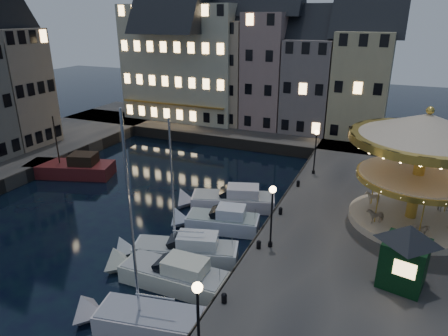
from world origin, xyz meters
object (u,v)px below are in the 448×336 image
at_px(red_fishing_boat, 72,169).
at_px(ticket_kiosk, 407,245).
at_px(bollard_d, 298,183).
at_px(carousel, 423,149).
at_px(motorboat_b, 168,274).
at_px(motorboat_c, 179,251).
at_px(streetlamp_a, 198,313).
at_px(streetlamp_c, 316,145).
at_px(bollard_a, 224,297).
at_px(bollard_b, 259,244).
at_px(motorboat_a, 140,320).
at_px(motorboat_e, 228,200).
at_px(streetlamp_b, 272,208).
at_px(motorboat_d, 217,221).
at_px(bollard_c, 281,210).

relative_size(red_fishing_boat, ticket_kiosk, 2.15).
distance_m(bollard_d, carousel, 10.64).
bearing_deg(motorboat_b, motorboat_c, 103.89).
bearing_deg(streetlamp_a, streetlamp_c, 90.00).
xyz_separation_m(bollard_a, bollard_b, (0.00, 5.50, 0.00)).
distance_m(motorboat_a, red_fishing_boat, 23.45).
height_order(motorboat_e, ticket_kiosk, ticket_kiosk).
distance_m(bollard_a, red_fishing_boat, 25.41).
height_order(streetlamp_a, bollard_d, streetlamp_a).
xyz_separation_m(red_fishing_boat, ticket_kiosk, (30.19, -7.56, 3.03)).
relative_size(motorboat_c, ticket_kiosk, 2.52).
bearing_deg(motorboat_e, carousel, 1.85).
height_order(red_fishing_boat, ticket_kiosk, red_fishing_boat).
height_order(streetlamp_c, motorboat_b, streetlamp_c).
relative_size(streetlamp_a, streetlamp_c, 1.00).
distance_m(streetlamp_a, streetlamp_b, 10.00).
height_order(bollard_d, motorboat_b, motorboat_b).
relative_size(bollard_d, motorboat_e, 0.07).
distance_m(motorboat_d, carousel, 15.00).
xyz_separation_m(bollard_c, motorboat_b, (-4.34, -8.83, -0.96)).
distance_m(bollard_b, bollard_c, 5.00).
relative_size(streetlamp_a, streetlamp_b, 1.00).
xyz_separation_m(bollard_d, motorboat_d, (-4.32, -7.27, -0.97)).
xyz_separation_m(motorboat_a, motorboat_d, (-0.54, 10.79, 0.10)).
height_order(motorboat_b, red_fishing_boat, red_fishing_boat).
bearing_deg(bollard_c, bollard_b, -90.00).
distance_m(red_fishing_boat, ticket_kiosk, 31.27).
bearing_deg(motorboat_c, motorboat_a, -79.38).
relative_size(streetlamp_c, motorboat_d, 0.65).
bearing_deg(streetlamp_a, red_fishing_boat, 143.38).
xyz_separation_m(motorboat_b, motorboat_d, (0.01, 7.06, -0.01)).
bearing_deg(streetlamp_a, bollard_c, 92.37).
distance_m(motorboat_b, ticket_kiosk, 13.42).
distance_m(motorboat_d, ticket_kiosk, 13.41).
distance_m(carousel, ticket_kiosk, 8.21).
xyz_separation_m(bollard_b, motorboat_d, (-4.32, 3.23, -0.97)).
distance_m(streetlamp_a, ticket_kiosk, 11.96).
bearing_deg(bollard_b, carousel, 39.95).
relative_size(bollard_a, motorboat_d, 0.09).
xyz_separation_m(streetlamp_b, motorboat_b, (-4.94, -4.33, -3.38)).
height_order(bollard_d, ticket_kiosk, ticket_kiosk).
bearing_deg(red_fishing_boat, carousel, 0.09).
bearing_deg(bollard_a, motorboat_c, 140.19).
height_order(bollard_a, motorboat_c, motorboat_c).
bearing_deg(motorboat_b, streetlamp_c, 74.52).
height_order(bollard_b, motorboat_b, motorboat_b).
bearing_deg(motorboat_c, motorboat_e, 90.08).
height_order(streetlamp_c, bollard_a, streetlamp_c).
bearing_deg(motorboat_b, bollard_a, -21.11).
distance_m(streetlamp_a, bollard_c, 14.71).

